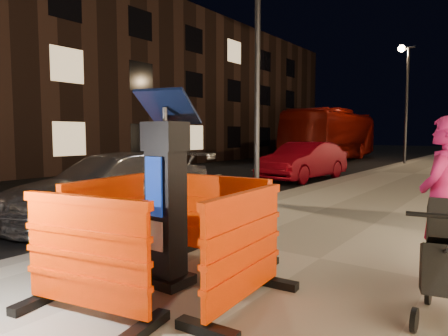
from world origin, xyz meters
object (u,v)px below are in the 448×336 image
Objects in this scene: parking_kiosk at (166,195)px; barrier_back at (221,218)px; barrier_front at (86,257)px; barrier_bldgside at (244,250)px; man at (442,201)px; car_red at (303,180)px; barrier_kerbside at (107,222)px; car_silver at (112,219)px; bus_doubledecker at (332,160)px.

barrier_back is at bearing 83.90° from parking_kiosk.
barrier_front is 1.34m from barrier_bldgside.
barrier_back is at bearing -64.02° from man.
barrier_kerbside is at bearing -72.20° from car_red.
barrier_front is 3.46m from man.
man is at bearing -0.82° from car_silver.
man is (3.21, 1.64, 0.34)m from barrier_kerbside.
barrier_back is 2.39m from man.
barrier_front is 1.00× the size of barrier_back.
barrier_kerbside is at bearing 123.90° from barrier_front.
barrier_back is 1.34m from barrier_kerbside.
barrier_kerbside is at bearing -79.45° from bus_doubledecker.
parking_kiosk is 23.35m from bus_doubledecker.
bus_doubledecker is (-3.31, 11.62, 0.00)m from car_red.
man is (2.26, 0.69, 0.34)m from barrier_back.
barrier_front is 0.11× the size of bus_doubledecker.
man is (2.26, 1.64, -0.07)m from parking_kiosk.
parking_kiosk is 1.40× the size of barrier_back.
barrier_back is 1.00× the size of barrier_kerbside.
parking_kiosk reaches higher than bus_doubledecker.
barrier_front is 12.17m from car_red.
bus_doubledecker reaches higher than barrier_kerbside.
parking_kiosk is 0.16× the size of bus_doubledecker.
parking_kiosk reaches higher than barrier_kerbside.
bus_doubledecker is at bearing 110.73° from car_red.
barrier_back is 0.31× the size of car_red.
barrier_back is at bearing 78.90° from barrier_front.
car_red is 0.37× the size of bus_doubledecker.
barrier_bldgside is at bearing 33.90° from barrier_front.
car_red is 10.75m from man.
barrier_bldgside is 5.10m from car_silver.
man is (8.99, -20.70, 1.01)m from bus_doubledecker.
barrier_back and barrier_bldgside have the same top height.
barrier_front reaches higher than car_silver.
parking_kiosk is at bearing -26.61° from car_silver.
parking_kiosk is at bearing -45.05° from man.
barrier_kerbside is 0.11× the size of bus_doubledecker.
barrier_bldgside is (0.95, 0.95, 0.00)m from barrier_front.
barrier_front is 0.31× the size of car_red.
barrier_kerbside is at bearing -53.93° from man.
barrier_front is 24.25m from bus_doubledecker.
bus_doubledecker is at bearing 6.39° from barrier_kerbside.
barrier_bldgside is (1.90, 0.00, 0.00)m from barrier_kerbside.
car_silver is 1.06× the size of car_red.
car_red is at bearing -138.91° from man.
parking_kiosk reaches higher than barrier_bldgside.
car_red reaches higher than car_silver.
barrier_kerbside is at bearing 85.90° from barrier_bldgside.
car_red is (-3.42, 9.77, -0.67)m from barrier_back.
bus_doubledecker is at bearing 104.35° from barrier_back.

